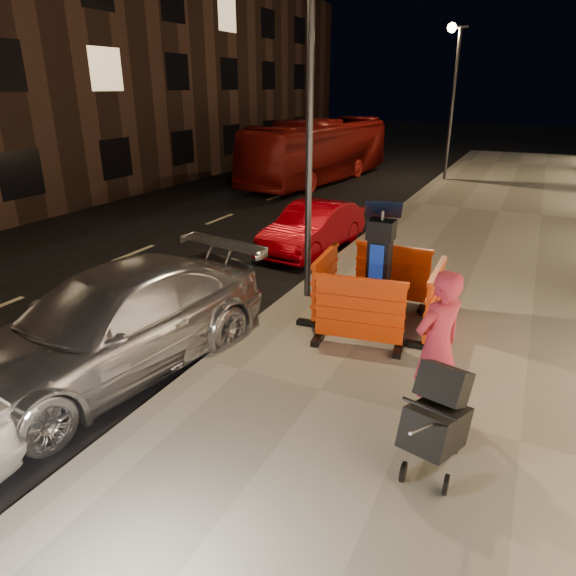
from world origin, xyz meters
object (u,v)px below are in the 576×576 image
at_px(parking_kiosk, 379,267).
at_px(barrier_back, 392,274).
at_px(car_silver, 118,370).
at_px(car_red, 313,250).
at_px(barrier_kerbside, 325,283).
at_px(barrier_bldgside, 434,301).
at_px(bus_doubledecker, 318,181).
at_px(barrier_front, 359,312).
at_px(stroller, 436,422).
at_px(man, 437,346).

distance_m(parking_kiosk, barrier_back, 1.05).
height_order(car_silver, car_red, car_silver).
distance_m(barrier_back, barrier_kerbside, 1.34).
bearing_deg(barrier_back, barrier_kerbside, -135.27).
xyz_separation_m(barrier_bldgside, car_silver, (-3.99, -3.00, -0.71)).
height_order(barrier_kerbside, car_red, barrier_kerbside).
height_order(barrier_back, bus_doubledecker, bus_doubledecker).
distance_m(barrier_front, bus_doubledecker, 15.88).
distance_m(parking_kiosk, barrier_bldgside, 1.05).
xyz_separation_m(parking_kiosk, stroller, (1.59, -3.23, -0.47)).
bearing_deg(car_silver, stroller, 6.90).
bearing_deg(parking_kiosk, car_silver, -138.70).
bearing_deg(bus_doubledecker, barrier_front, -58.89).
distance_m(barrier_back, car_red, 4.04).
xyz_separation_m(barrier_front, bus_doubledecker, (-6.66, 14.40, -0.71)).
distance_m(car_silver, car_red, 6.80).
relative_size(barrier_front, barrier_bldgside, 1.00).
bearing_deg(car_red, bus_doubledecker, 116.81).
height_order(barrier_back, stroller, barrier_back).
height_order(barrier_front, car_silver, barrier_front).
height_order(barrier_kerbside, car_silver, barrier_kerbside).
bearing_deg(barrier_kerbside, barrier_front, -140.27).
xyz_separation_m(barrier_front, barrier_bldgside, (0.95, 0.95, 0.00)).
xyz_separation_m(parking_kiosk, car_red, (-2.79, 3.79, -1.15)).
relative_size(parking_kiosk, car_red, 0.54).
bearing_deg(car_red, parking_kiosk, -48.69).
xyz_separation_m(barrier_back, bus_doubledecker, (-6.66, 12.50, -0.71)).
bearing_deg(man, car_silver, -47.27).
height_order(barrier_back, barrier_kerbside, same).
relative_size(car_red, stroller, 3.45).
relative_size(barrier_back, barrier_kerbside, 1.00).
height_order(barrier_bldgside, stroller, barrier_bldgside).
bearing_deg(man, stroller, 46.68).
bearing_deg(stroller, car_red, 136.09).
bearing_deg(barrier_back, barrier_bldgside, -45.27).
bearing_deg(stroller, man, 116.68).
distance_m(barrier_back, man, 3.58).
relative_size(barrier_kerbside, car_silver, 0.28).
distance_m(barrier_front, stroller, 2.78).
bearing_deg(car_silver, bus_doubledecker, 112.15).
bearing_deg(barrier_bldgside, car_silver, 125.63).
bearing_deg(barrier_bldgside, stroller, -170.07).
height_order(car_silver, man, man).
height_order(parking_kiosk, barrier_bldgside, parking_kiosk).
xyz_separation_m(car_red, bus_doubledecker, (-3.87, 9.66, 0.00)).
height_order(barrier_bldgside, car_red, barrier_bldgside).
distance_m(barrier_kerbside, car_silver, 3.72).
distance_m(barrier_kerbside, car_red, 4.27).
relative_size(barrier_bldgside, car_red, 0.39).
bearing_deg(car_red, barrier_front, -54.56).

